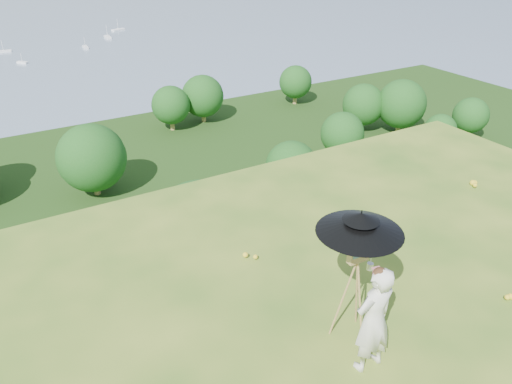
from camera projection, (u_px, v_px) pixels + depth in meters
ground at (479, 363)px, 6.79m from camera, size 14.00×14.00×0.00m
forest_slope at (101, 336)px, 47.11m from camera, size 140.00×56.00×22.00m
shoreline_tier at (41, 214)px, 80.84m from camera, size 170.00×28.00×8.00m
slope_trees at (76, 208)px, 40.50m from camera, size 110.00×50.00×6.00m
harbor_town at (33, 178)px, 77.77m from camera, size 110.00×22.00×5.00m
wildflowers at (465, 348)px, 6.95m from camera, size 10.00×10.50×0.12m
painter at (374, 320)px, 6.39m from camera, size 0.60×0.41×1.62m
field_easel at (354, 290)px, 6.91m from camera, size 0.63×0.63×1.61m
sun_umbrella at (359, 235)px, 6.51m from camera, size 1.31×1.31×0.74m
painter_cap at (381, 272)px, 6.02m from camera, size 0.23×0.26×0.10m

